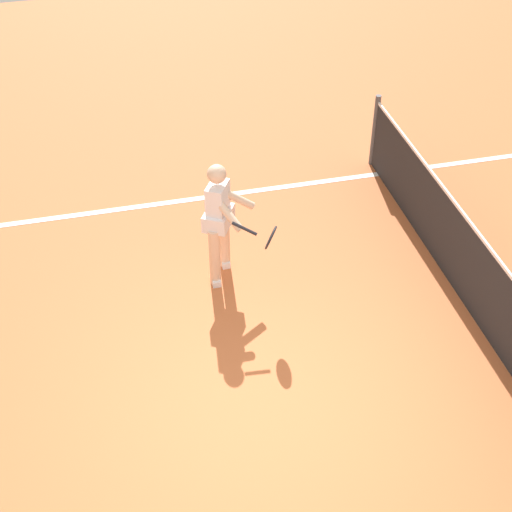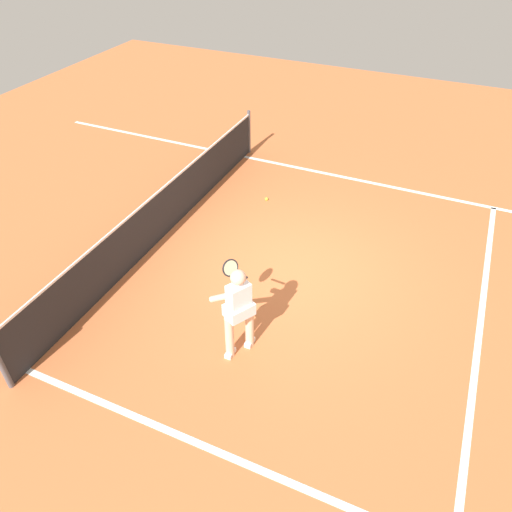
# 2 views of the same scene
# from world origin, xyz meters

# --- Properties ---
(ground_plane) EXTENTS (23.63, 23.63, 0.00)m
(ground_plane) POSITION_xyz_m (0.00, 0.00, 0.00)
(ground_plane) COLOR #C66638
(service_line_marking) EXTENTS (7.45, 0.10, 0.01)m
(service_line_marking) POSITION_xyz_m (0.00, -3.29, 0.00)
(service_line_marking) COLOR white
(service_line_marking) RESTS_ON ground
(sideline_left_marking) EXTENTS (0.10, 16.18, 0.01)m
(sideline_left_marking) POSITION_xyz_m (-3.73, 0.00, 0.00)
(sideline_left_marking) COLOR white
(sideline_left_marking) RESTS_ON ground
(sideline_right_marking) EXTENTS (0.10, 16.18, 0.01)m
(sideline_right_marking) POSITION_xyz_m (3.73, 0.00, 0.00)
(sideline_right_marking) COLOR white
(sideline_right_marking) RESTS_ON ground
(court_net) EXTENTS (8.13, 0.08, 1.10)m
(court_net) POSITION_xyz_m (0.00, 2.67, 0.52)
(court_net) COLOR #4C4C51
(court_net) RESTS_ON ground
(tennis_player) EXTENTS (1.06, 0.80, 1.55)m
(tennis_player) POSITION_xyz_m (-2.07, 0.03, 0.85)
(tennis_player) COLOR beige
(tennis_player) RESTS_ON ground
(tennis_ball_near) EXTENTS (0.07, 0.07, 0.07)m
(tennis_ball_near) POSITION_xyz_m (2.02, 1.33, 0.03)
(tennis_ball_near) COLOR #D1E533
(tennis_ball_near) RESTS_ON ground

